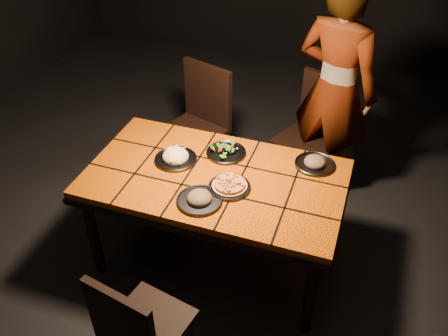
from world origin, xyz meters
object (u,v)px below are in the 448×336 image
(chair_far_left, at_px, (200,118))
(chair_far_right, at_px, (315,128))
(diner, at_px, (335,90))
(chair_near, at_px, (137,327))
(plate_pasta, at_px, (176,157))
(plate_pizza, at_px, (230,186))
(dining_table, at_px, (215,185))

(chair_far_left, relative_size, chair_far_right, 1.03)
(diner, bearing_deg, chair_near, 93.70)
(chair_far_left, distance_m, diner, 1.08)
(diner, relative_size, plate_pasta, 6.48)
(chair_far_right, bearing_deg, chair_far_left, -143.91)
(plate_pizza, distance_m, plate_pasta, 0.45)
(chair_far_right, relative_size, plate_pasta, 3.51)
(plate_pasta, bearing_deg, dining_table, -12.69)
(chair_far_right, distance_m, plate_pizza, 1.21)
(chair_far_left, relative_size, plate_pasta, 3.63)
(dining_table, height_order, plate_pizza, plate_pizza)
(plate_pizza, height_order, plate_pasta, plate_pasta)
(chair_far_right, height_order, diner, diner)
(dining_table, distance_m, diner, 1.24)
(chair_far_right, bearing_deg, dining_table, -89.63)
(chair_near, height_order, plate_pasta, chair_near)
(dining_table, distance_m, plate_pasta, 0.32)
(chair_far_left, distance_m, plate_pasta, 0.83)
(chair_far_right, xyz_separation_m, plate_pizza, (-0.33, -1.14, 0.21))
(plate_pasta, bearing_deg, chair_near, -77.41)
(plate_pizza, relative_size, plate_pasta, 0.93)
(chair_near, bearing_deg, plate_pasta, -66.44)
(dining_table, xyz_separation_m, chair_far_left, (-0.45, 0.86, -0.10))
(chair_far_left, bearing_deg, chair_far_right, 30.49)
(chair_far_left, xyz_separation_m, plate_pasta, (0.15, -0.79, 0.20))
(dining_table, height_order, chair_far_right, chair_far_right)
(dining_table, height_order, chair_far_left, chair_far_left)
(dining_table, bearing_deg, plate_pasta, 167.31)
(chair_near, xyz_separation_m, chair_far_left, (-0.39, 1.84, 0.08))
(chair_near, height_order, chair_far_right, chair_far_right)
(chair_near, height_order, diner, diner)
(chair_near, bearing_deg, dining_table, -82.63)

